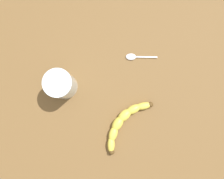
# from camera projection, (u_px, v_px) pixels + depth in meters

# --- Properties ---
(wooden_tabletop) EXTENTS (1.20, 1.20, 0.03)m
(wooden_tabletop) POSITION_uv_depth(u_px,v_px,m) (102.00, 113.00, 0.85)
(wooden_tabletop) COLOR brown
(wooden_tabletop) RESTS_ON ground
(banana) EXTENTS (0.14, 0.20, 0.03)m
(banana) POSITION_uv_depth(u_px,v_px,m) (124.00, 122.00, 0.82)
(banana) COLOR #DDC946
(banana) RESTS_ON wooden_tabletop
(smoothie_glass) EXTENTS (0.09, 0.09, 0.12)m
(smoothie_glass) POSITION_uv_depth(u_px,v_px,m) (62.00, 85.00, 0.79)
(smoothie_glass) COLOR silver
(smoothie_glass) RESTS_ON wooden_tabletop
(teaspoon) EXTENTS (0.05, 0.11, 0.01)m
(teaspoon) POSITION_uv_depth(u_px,v_px,m) (133.00, 57.00, 0.85)
(teaspoon) COLOR silver
(teaspoon) RESTS_ON wooden_tabletop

